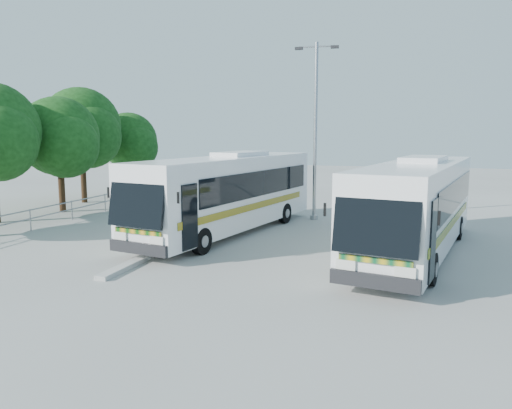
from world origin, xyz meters
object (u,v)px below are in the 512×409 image
(tree_far_c, at_px, (60,137))
(coach_main, at_px, (229,192))
(tree_far_d, at_px, (82,127))
(coach_adjacent, at_px, (417,205))
(lamppost, at_px, (315,124))
(tree_far_e, at_px, (130,141))

(tree_far_c, relative_size, coach_main, 0.52)
(tree_far_d, height_order, coach_adjacent, tree_far_d)
(tree_far_d, relative_size, lamppost, 0.82)
(tree_far_e, distance_m, coach_main, 16.28)
(tree_far_c, relative_size, lamppost, 0.73)
(coach_adjacent, bearing_deg, lamppost, 139.19)
(coach_adjacent, bearing_deg, tree_far_e, 157.72)
(tree_far_c, xyz_separation_m, coach_adjacent, (19.06, -4.66, -2.41))
(lamppost, bearing_deg, tree_far_d, 170.27)
(coach_adjacent, bearing_deg, coach_main, 179.36)
(coach_main, height_order, lamppost, lamppost)
(tree_far_e, bearing_deg, tree_far_c, -86.46)
(tree_far_c, relative_size, coach_adjacent, 0.52)
(tree_far_c, bearing_deg, coach_main, -15.20)
(tree_far_d, bearing_deg, lamppost, -7.71)
(tree_far_e, relative_size, coach_adjacent, 0.48)
(tree_far_d, bearing_deg, tree_far_c, -72.17)
(lamppost, bearing_deg, tree_far_e, 153.78)
(tree_far_c, bearing_deg, lamppost, 6.57)
(tree_far_c, height_order, lamppost, lamppost)
(tree_far_d, xyz_separation_m, lamppost, (15.31, -2.07, 0.12))
(coach_main, distance_m, lamppost, 6.33)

